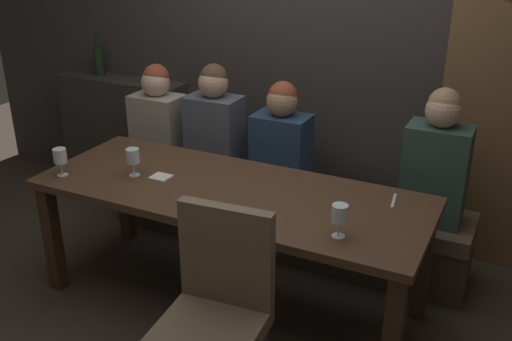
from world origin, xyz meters
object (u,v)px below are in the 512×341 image
object	(u,v)px
diner_redhead	(158,119)
fork_on_table	(394,201)
wine_glass_center_front	(133,157)
dining_table	(230,203)
wine_glass_far_right	(60,157)
diner_bearded	(215,126)
chair_near_side	(217,303)
diner_far_end	(281,140)
diner_near_end	(437,160)
banquette_bench	(280,218)
wine_bottle_dark_red	(99,60)
wine_glass_center_back	(340,215)

from	to	relation	value
diner_redhead	fork_on_table	xyz separation A→B (m)	(1.80, -0.44, -0.06)
wine_glass_center_front	fork_on_table	distance (m)	1.48
dining_table	wine_glass_far_right	size ratio (longest dim) A/B	13.41
diner_bearded	wine_glass_far_right	distance (m)	1.06
chair_near_side	fork_on_table	distance (m)	1.12
diner_far_end	diner_near_end	world-z (taller)	diner_near_end
dining_table	chair_near_side	distance (m)	0.80
banquette_bench	chair_near_side	size ratio (longest dim) A/B	2.55
diner_redhead	diner_near_end	world-z (taller)	diner_near_end
wine_bottle_dark_red	wine_glass_far_right	world-z (taller)	wine_bottle_dark_red
diner_near_end	wine_bottle_dark_red	distance (m)	2.78
dining_table	banquette_bench	distance (m)	0.82
banquette_bench	diner_far_end	world-z (taller)	diner_far_end
dining_table	chair_near_side	xyz separation A→B (m)	(0.33, -0.72, -0.09)
diner_redhead	wine_glass_center_back	xyz separation A→B (m)	(1.66, -0.92, 0.05)
diner_bearded	wine_glass_far_right	bearing A→B (deg)	-116.88
banquette_bench	diner_far_end	xyz separation A→B (m)	(-0.00, 0.00, 0.57)
wine_bottle_dark_red	diner_near_end	bearing A→B (deg)	-7.49
banquette_bench	chair_near_side	world-z (taller)	chair_near_side
diner_bearded	wine_glass_center_back	bearing A→B (deg)	-37.46
diner_bearded	wine_glass_center_back	world-z (taller)	diner_bearded
diner_far_end	diner_redhead	bearing A→B (deg)	-178.97
banquette_bench	dining_table	bearing A→B (deg)	-90.00
diner_redhead	wine_bottle_dark_red	bearing A→B (deg)	155.30
wine_glass_center_front	wine_glass_center_back	distance (m)	1.30
wine_bottle_dark_red	wine_glass_far_right	xyz separation A→B (m)	(0.80, -1.32, -0.22)
dining_table	banquette_bench	bearing A→B (deg)	90.00
banquette_bench	fork_on_table	size ratio (longest dim) A/B	14.71
diner_redhead	wine_glass_center_front	world-z (taller)	diner_redhead
dining_table	diner_far_end	bearing A→B (deg)	90.15
diner_bearded	diner_far_end	distance (m)	0.48
diner_bearded	diner_far_end	size ratio (longest dim) A/B	1.09
banquette_bench	chair_near_side	xyz separation A→B (m)	(0.33, -1.42, 0.33)
wine_glass_center_front	wine_glass_center_back	xyz separation A→B (m)	(1.30, -0.16, -0.00)
banquette_bench	diner_near_end	world-z (taller)	diner_near_end
diner_far_end	wine_glass_center_back	xyz separation A→B (m)	(0.71, -0.94, 0.06)
wine_bottle_dark_red	dining_table	bearing A→B (deg)	-30.98
banquette_bench	fork_on_table	world-z (taller)	fork_on_table
wine_glass_far_right	diner_bearded	bearing A→B (deg)	63.12
wine_glass_center_front	fork_on_table	bearing A→B (deg)	12.92
banquette_bench	diner_redhead	size ratio (longest dim) A/B	3.34
diner_near_end	diner_bearded	bearing A→B (deg)	-179.22
diner_redhead	wine_glass_center_front	bearing A→B (deg)	-64.43
chair_near_side	wine_glass_center_front	world-z (taller)	chair_near_side
diner_bearded	fork_on_table	xyz separation A→B (m)	(1.34, -0.43, -0.08)
diner_far_end	wine_glass_center_front	size ratio (longest dim) A/B	4.46
diner_redhead	fork_on_table	size ratio (longest dim) A/B	4.40
banquette_bench	wine_bottle_dark_red	world-z (taller)	wine_bottle_dark_red
diner_far_end	wine_glass_far_right	bearing A→B (deg)	-134.82
dining_table	fork_on_table	world-z (taller)	fork_on_table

